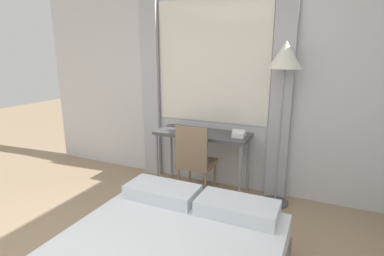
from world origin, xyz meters
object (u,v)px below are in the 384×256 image
(desk_chair, at_px, (195,159))
(book, at_px, (189,130))
(standing_lamp, at_px, (285,68))
(telephone, at_px, (239,134))
(desk, at_px, (202,138))

(desk_chair, distance_m, book, 0.41)
(standing_lamp, bearing_deg, desk_chair, -162.56)
(desk_chair, relative_size, standing_lamp, 0.50)
(telephone, distance_m, book, 0.64)
(telephone, xyz_separation_m, book, (-0.64, 0.01, -0.02))
(desk, bearing_deg, book, -176.62)
(desk_chair, bearing_deg, book, 126.19)
(desk, xyz_separation_m, book, (-0.17, -0.01, 0.09))
(desk_chair, xyz_separation_m, telephone, (0.45, 0.23, 0.30))
(desk, xyz_separation_m, telephone, (0.47, -0.02, 0.12))
(telephone, bearing_deg, standing_lamp, 6.63)
(standing_lamp, distance_m, telephone, 0.88)
(desk, distance_m, book, 0.20)
(standing_lamp, distance_m, book, 1.34)
(standing_lamp, relative_size, book, 7.23)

